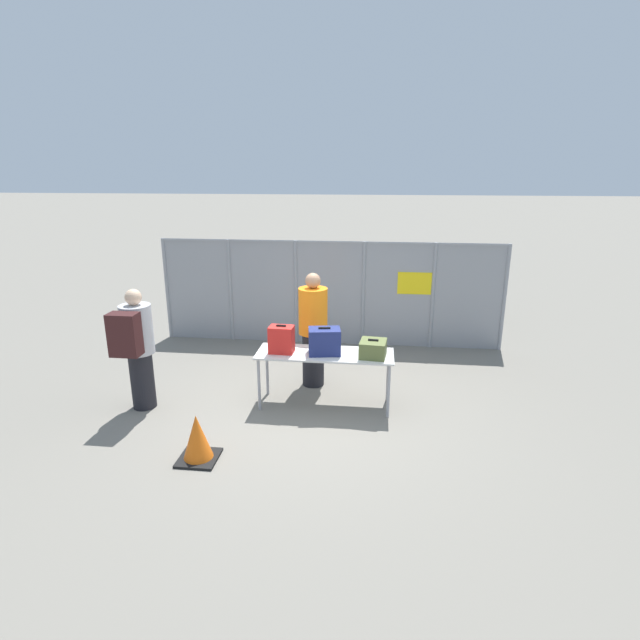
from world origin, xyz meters
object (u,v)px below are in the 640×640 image
at_px(traveler_hooded, 136,345).
at_px(traffic_cone, 197,439).
at_px(inspection_table, 325,358).
at_px(suitcase_red, 281,339).
at_px(suitcase_navy, 324,341).
at_px(utility_trailer, 408,297).
at_px(security_worker_near, 313,329).
at_px(suitcase_olive, 373,349).

relative_size(traveler_hooded, traffic_cone, 3.05).
xyz_separation_m(traveler_hooded, traffic_cone, (1.19, -1.12, -0.66)).
xyz_separation_m(inspection_table, traveler_hooded, (-2.47, -0.40, 0.21)).
relative_size(suitcase_red, traffic_cone, 0.72).
distance_m(suitcase_navy, traffic_cone, 2.08).
bearing_deg(traffic_cone, utility_trailer, 67.44).
xyz_separation_m(traveler_hooded, utility_trailer, (3.84, 5.26, -0.55)).
bearing_deg(traffic_cone, security_worker_near, 65.01).
height_order(suitcase_red, suitcase_olive, suitcase_red).
xyz_separation_m(inspection_table, traffic_cone, (-1.27, -1.52, -0.45)).
bearing_deg(suitcase_navy, inspection_table, 80.84).
height_order(suitcase_navy, traffic_cone, suitcase_navy).
bearing_deg(traveler_hooded, suitcase_olive, -15.98).
distance_m(suitcase_navy, suitcase_olive, 0.65).
xyz_separation_m(suitcase_red, suitcase_navy, (0.58, 0.02, -0.01)).
distance_m(suitcase_olive, utility_trailer, 5.00).
relative_size(suitcase_navy, suitcase_olive, 1.18).
distance_m(inspection_table, utility_trailer, 5.06).
bearing_deg(traffic_cone, inspection_table, 50.09).
xyz_separation_m(inspection_table, suitcase_red, (-0.58, -0.05, 0.25)).
bearing_deg(traffic_cone, suitcase_red, 65.00).
xyz_separation_m(suitcase_olive, utility_trailer, (0.73, 4.92, -0.52)).
distance_m(inspection_table, traffic_cone, 2.03).
bearing_deg(traffic_cone, suitcase_olive, 37.41).
bearing_deg(suitcase_olive, inspection_table, 175.07).
xyz_separation_m(traveler_hooded, security_worker_near, (2.22, 1.07, -0.03)).
xyz_separation_m(inspection_table, security_worker_near, (-0.25, 0.67, 0.19)).
distance_m(traveler_hooded, utility_trailer, 6.54).
bearing_deg(traffic_cone, suitcase_navy, 49.68).
xyz_separation_m(inspection_table, utility_trailer, (1.38, 4.86, -0.34)).
bearing_deg(traveler_hooded, security_worker_near, 3.55).
height_order(utility_trailer, traffic_cone, utility_trailer).
bearing_deg(suitcase_olive, traffic_cone, -142.59).
bearing_deg(suitcase_navy, suitcase_olive, -2.49).
bearing_deg(traveler_hooded, inspection_table, -13.09).
distance_m(inspection_table, traveler_hooded, 2.51).
xyz_separation_m(suitcase_red, traveler_hooded, (-1.88, -0.35, -0.04)).
relative_size(inspection_table, suitcase_olive, 4.75).
bearing_deg(suitcase_red, traffic_cone, -115.00).
bearing_deg(suitcase_olive, suitcase_red, 179.53).
bearing_deg(suitcase_red, security_worker_near, 65.03).
relative_size(security_worker_near, traffic_cone, 3.15).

